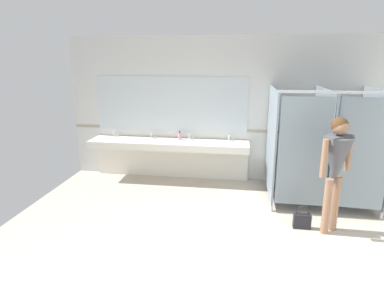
% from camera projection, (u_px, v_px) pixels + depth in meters
% --- Properties ---
extents(ground_plane, '(6.90, 6.97, 0.10)m').
position_uv_depth(ground_plane, '(226.00, 276.00, 3.89)').
color(ground_plane, '#B2A899').
extents(wall_back, '(6.90, 0.12, 2.93)m').
position_uv_depth(wall_back, '(235.00, 110.00, 6.61)').
color(wall_back, silver).
rests_on(wall_back, ground_plane).
extents(wall_back_tile_band, '(6.90, 0.01, 0.06)m').
position_uv_depth(wall_back_tile_band, '(234.00, 130.00, 6.65)').
color(wall_back_tile_band, '#9E937F').
rests_on(wall_back_tile_band, wall_back).
extents(vanity_counter, '(3.26, 0.59, 0.97)m').
position_uv_depth(vanity_counter, '(169.00, 150.00, 6.73)').
color(vanity_counter, silver).
rests_on(vanity_counter, ground_plane).
extents(mirror_panel, '(3.16, 0.02, 1.13)m').
position_uv_depth(mirror_panel, '(171.00, 104.00, 6.70)').
color(mirror_panel, silver).
rests_on(mirror_panel, wall_back).
extents(bathroom_stalls, '(1.79, 1.50, 2.02)m').
position_uv_depth(bathroom_stalls, '(324.00, 145.00, 5.53)').
color(bathroom_stalls, gray).
rests_on(bathroom_stalls, ground_plane).
extents(person_standing, '(0.56, 0.56, 1.72)m').
position_uv_depth(person_standing, '(336.00, 161.00, 4.53)').
color(person_standing, '#8C664C').
rests_on(person_standing, ground_plane).
extents(handbag, '(0.25, 0.10, 0.36)m').
position_uv_depth(handbag, '(302.00, 220.00, 4.87)').
color(handbag, black).
rests_on(handbag, ground_plane).
extents(soap_dispenser, '(0.07, 0.07, 0.18)m').
position_uv_depth(soap_dispenser, '(180.00, 136.00, 6.71)').
color(soap_dispenser, '#D899B2').
rests_on(soap_dispenser, vanity_counter).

